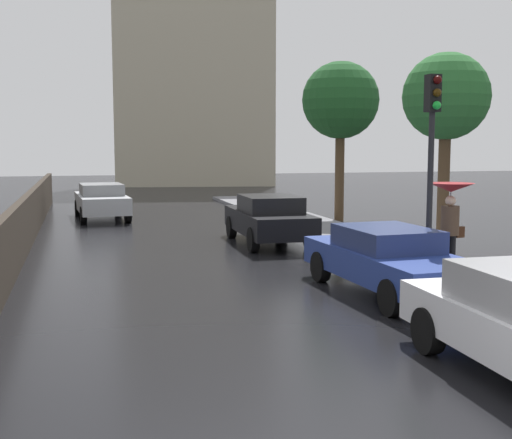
% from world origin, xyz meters
% --- Properties ---
extents(car_blue_near_kerb, '(1.97, 4.67, 1.30)m').
position_xyz_m(car_blue_near_kerb, '(2.92, 6.76, 0.68)').
color(car_blue_near_kerb, navy).
rests_on(car_blue_near_kerb, ground).
extents(car_silver_mid_road, '(2.08, 4.56, 1.39)m').
position_xyz_m(car_silver_mid_road, '(-2.04, 21.62, 0.73)').
color(car_silver_mid_road, '#B2B5BA').
rests_on(car_silver_mid_road, ground).
extents(car_black_behind_camera, '(1.91, 4.46, 1.43)m').
position_xyz_m(car_black_behind_camera, '(2.49, 13.72, 0.75)').
color(car_black_behind_camera, black).
rests_on(car_black_behind_camera, ground).
extents(pedestrian_with_umbrella_near, '(0.98, 0.98, 1.94)m').
position_xyz_m(pedestrian_with_umbrella_near, '(4.85, 7.79, 1.61)').
color(pedestrian_with_umbrella_near, black).
rests_on(pedestrian_with_umbrella_near, sidewalk_strip).
extents(traffic_light, '(0.26, 0.39, 4.16)m').
position_xyz_m(traffic_light, '(4.12, 7.35, 3.03)').
color(traffic_light, black).
rests_on(traffic_light, sidewalk_strip).
extents(street_tree_near, '(2.28, 2.28, 5.29)m').
position_xyz_m(street_tree_near, '(6.50, 10.90, 4.09)').
color(street_tree_near, '#4C3823').
rests_on(street_tree_near, ground).
extents(street_tree_mid, '(2.88, 2.88, 5.99)m').
position_xyz_m(street_tree_mid, '(6.68, 18.67, 4.50)').
color(street_tree_mid, '#4C3823').
rests_on(street_tree_mid, ground).
extents(distant_tower, '(12.07, 9.11, 18.13)m').
position_xyz_m(distant_tower, '(5.50, 44.11, 9.07)').
color(distant_tower, '#B2A88E').
rests_on(distant_tower, ground).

